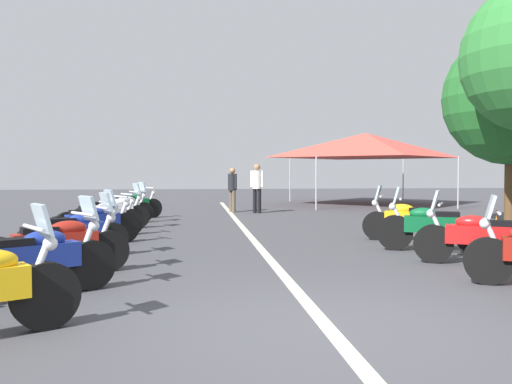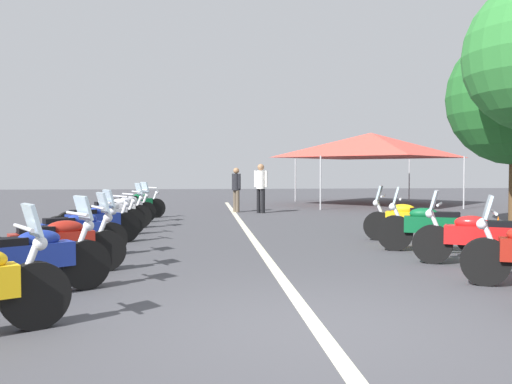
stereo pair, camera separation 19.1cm
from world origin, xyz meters
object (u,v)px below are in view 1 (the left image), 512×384
at_px(motorcycle_left_row_3, 75,233).
at_px(motorcycle_right_row_4, 409,220).
at_px(motorcycle_left_row_4, 94,223).
at_px(bystander_0, 257,184).
at_px(motorcycle_left_row_2, 58,245).
at_px(motorcycle_left_row_5, 101,218).
at_px(event_tent, 366,145).
at_px(motorcycle_right_row_2, 482,237).
at_px(bystander_1, 232,186).
at_px(motorcycle_left_row_7, 121,208).
at_px(roadside_tree_0, 512,98).
at_px(motorcycle_left_row_8, 132,205).
at_px(traffic_cone_1, 496,231).
at_px(motorcycle_right_row_3, 432,226).
at_px(motorcycle_left_row_6, 113,212).
at_px(motorcycle_left_row_1, 32,260).

bearing_deg(motorcycle_left_row_3, motorcycle_right_row_4, -15.01).
relative_size(motorcycle_left_row_4, bystander_0, 1.00).
xyz_separation_m(motorcycle_left_row_2, motorcycle_left_row_3, (1.57, 0.09, -0.01)).
height_order(motorcycle_left_row_2, motorcycle_left_row_4, motorcycle_left_row_2).
bearing_deg(motorcycle_left_row_5, event_tent, 16.92).
relative_size(motorcycle_right_row_2, bystander_1, 1.21).
bearing_deg(motorcycle_left_row_7, roadside_tree_0, -42.16).
xyz_separation_m(motorcycle_left_row_3, motorcycle_right_row_4, (1.64, -6.65, 0.01)).
height_order(motorcycle_left_row_4, event_tent, event_tent).
height_order(motorcycle_left_row_4, motorcycle_right_row_2, motorcycle_right_row_2).
bearing_deg(motorcycle_left_row_8, motorcycle_right_row_4, -73.56).
relative_size(motorcycle_left_row_2, motorcycle_left_row_3, 1.11).
xyz_separation_m(motorcycle_left_row_7, bystander_1, (4.06, -3.47, 0.50)).
bearing_deg(bystander_0, motorcycle_left_row_8, 148.32).
xyz_separation_m(motorcycle_right_row_4, bystander_1, (8.67, 3.21, 0.49)).
relative_size(traffic_cone_1, bystander_1, 0.38).
bearing_deg(motorcycle_right_row_2, motorcycle_right_row_3, -55.80).
xyz_separation_m(bystander_1, event_tent, (3.69, -6.21, 1.70)).
bearing_deg(motorcycle_left_row_3, motorcycle_right_row_3, -27.63).
bearing_deg(motorcycle_left_row_6, event_tent, 16.92).
relative_size(motorcycle_left_row_7, bystander_0, 1.01).
bearing_deg(motorcycle_left_row_4, motorcycle_left_row_3, -126.03).
relative_size(motorcycle_left_row_3, motorcycle_right_row_3, 0.91).
bearing_deg(roadside_tree_0, motorcycle_left_row_5, 97.29).
distance_m(motorcycle_left_row_4, motorcycle_left_row_5, 1.41).
bearing_deg(motorcycle_left_row_8, bystander_1, 6.22).
distance_m(motorcycle_left_row_2, motorcycle_left_row_7, 7.82).
distance_m(motorcycle_left_row_5, roadside_tree_0, 11.34).
bearing_deg(motorcycle_left_row_5, motorcycle_right_row_2, -65.53).
relative_size(motorcycle_left_row_1, motorcycle_left_row_3, 1.04).
xyz_separation_m(motorcycle_left_row_5, motorcycle_left_row_8, (4.71, -0.17, 0.00)).
relative_size(motorcycle_left_row_6, motorcycle_left_row_8, 1.01).
bearing_deg(motorcycle_left_row_3, bystander_0, 37.47).
relative_size(motorcycle_left_row_1, motorcycle_left_row_6, 0.98).
bearing_deg(traffic_cone_1, motorcycle_left_row_3, 95.42).
xyz_separation_m(motorcycle_right_row_4, bystander_0, (8.14, 2.36, 0.57)).
relative_size(motorcycle_left_row_7, bystander_1, 1.09).
bearing_deg(event_tent, bystander_0, 128.22).
distance_m(motorcycle_right_row_2, bystander_1, 12.18).
relative_size(motorcycle_left_row_3, motorcycle_left_row_6, 0.94).
bearing_deg(motorcycle_left_row_8, motorcycle_right_row_2, -84.99).
xyz_separation_m(motorcycle_left_row_7, bystander_0, (3.53, -4.32, 0.58)).
distance_m(motorcycle_right_row_2, motorcycle_right_row_4, 3.07).
relative_size(motorcycle_right_row_2, motorcycle_right_row_3, 1.00).
relative_size(motorcycle_left_row_2, motorcycle_left_row_8, 1.07).
xyz_separation_m(motorcycle_right_row_3, motorcycle_right_row_4, (1.50, -0.15, -0.01)).
xyz_separation_m(motorcycle_left_row_2, motorcycle_right_row_3, (1.71, -6.41, 0.01)).
height_order(motorcycle_left_row_6, bystander_0, bystander_0).
height_order(motorcycle_left_row_7, event_tent, event_tent).
distance_m(motorcycle_left_row_6, bystander_1, 6.63).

